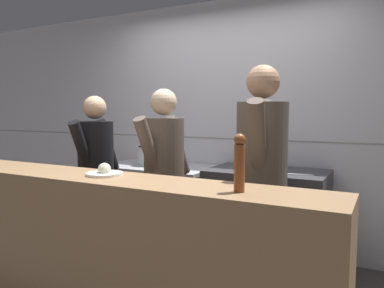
# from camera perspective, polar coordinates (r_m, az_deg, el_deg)

# --- Properties ---
(wall_back_tiled) EXTENTS (8.00, 0.06, 2.60)m
(wall_back_tiled) POSITION_cam_1_polar(r_m,az_deg,el_deg) (4.02, 5.41, 3.01)
(wall_back_tiled) COLOR silver
(wall_back_tiled) RESTS_ON ground_plane
(oven_range) EXTENTS (1.18, 0.71, 0.87)m
(oven_range) POSITION_cam_1_polar(r_m,az_deg,el_deg) (4.07, -4.96, -9.31)
(oven_range) COLOR #232326
(oven_range) RESTS_ON ground_plane
(prep_counter) EXTENTS (1.06, 0.65, 0.90)m
(prep_counter) POSITION_cam_1_polar(r_m,az_deg,el_deg) (3.59, 11.29, -11.10)
(prep_counter) COLOR #38383D
(prep_counter) RESTS_ON ground_plane
(pass_counter) EXTENTS (2.90, 0.45, 1.01)m
(pass_counter) POSITION_cam_1_polar(r_m,az_deg,el_deg) (2.63, -11.66, -16.00)
(pass_counter) COLOR #93704C
(pass_counter) RESTS_ON ground_plane
(stock_pot) EXTENTS (0.28, 0.28, 0.20)m
(stock_pot) POSITION_cam_1_polar(r_m,az_deg,el_deg) (4.01, -6.38, -1.70)
(stock_pot) COLOR #B7BABF
(stock_pot) RESTS_ON oven_range
(chefs_knife) EXTENTS (0.41, 0.09, 0.02)m
(chefs_knife) POSITION_cam_1_polar(r_m,az_deg,el_deg) (3.31, 13.78, -4.35)
(chefs_knife) COLOR #B7BABF
(chefs_knife) RESTS_ON prep_counter
(plated_dish_main) EXTENTS (0.25, 0.25, 0.09)m
(plated_dish_main) POSITION_cam_1_polar(r_m,az_deg,el_deg) (2.59, -13.20, -4.20)
(plated_dish_main) COLOR white
(plated_dish_main) RESTS_ON pass_counter
(pepper_mill) EXTENTS (0.06, 0.06, 0.31)m
(pepper_mill) POSITION_cam_1_polar(r_m,az_deg,el_deg) (2.00, 7.25, -2.69)
(pepper_mill) COLOR brown
(pepper_mill) RESTS_ON pass_counter
(chef_head_cook) EXTENTS (0.35, 0.69, 1.58)m
(chef_head_cook) POSITION_cam_1_polar(r_m,az_deg,el_deg) (3.54, -14.39, -4.28)
(chef_head_cook) COLOR black
(chef_head_cook) RESTS_ON ground_plane
(chef_sous) EXTENTS (0.35, 0.71, 1.62)m
(chef_sous) POSITION_cam_1_polar(r_m,az_deg,el_deg) (3.08, -4.26, -5.07)
(chef_sous) COLOR black
(chef_sous) RESTS_ON ground_plane
(chef_line) EXTENTS (0.41, 0.77, 1.76)m
(chef_line) POSITION_cam_1_polar(r_m,az_deg,el_deg) (2.70, 10.54, -4.91)
(chef_line) COLOR black
(chef_line) RESTS_ON ground_plane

